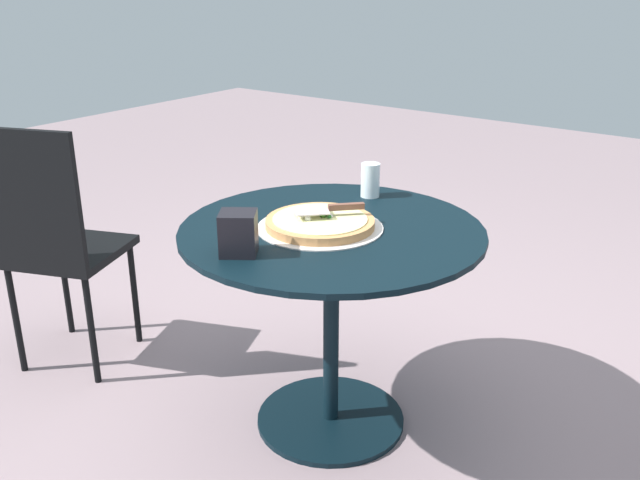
# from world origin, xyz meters

# --- Properties ---
(ground_plane) EXTENTS (10.00, 10.00, 0.00)m
(ground_plane) POSITION_xyz_m (0.00, 0.00, 0.00)
(ground_plane) COLOR gray
(patio_table) EXTENTS (0.92, 0.92, 0.69)m
(patio_table) POSITION_xyz_m (0.00, 0.00, 0.52)
(patio_table) COLOR black
(patio_table) RESTS_ON ground
(pizza_on_tray) EXTENTS (0.38, 0.38, 0.05)m
(pizza_on_tray) POSITION_xyz_m (-0.03, -0.02, 0.70)
(pizza_on_tray) COLOR silver
(pizza_on_tray) RESTS_ON patio_table
(pizza_server) EXTENTS (0.18, 0.19, 0.02)m
(pizza_server) POSITION_xyz_m (-0.02, 0.01, 0.74)
(pizza_server) COLOR silver
(pizza_server) RESTS_ON pizza_on_tray
(drinking_cup) EXTENTS (0.06, 0.06, 0.11)m
(drinking_cup) POSITION_xyz_m (-0.07, 0.33, 0.75)
(drinking_cup) COLOR white
(drinking_cup) RESTS_ON patio_table
(napkin_dispenser) EXTENTS (0.13, 0.13, 0.12)m
(napkin_dispenser) POSITION_xyz_m (-0.08, -0.32, 0.75)
(napkin_dispenser) COLOR black
(napkin_dispenser) RESTS_ON patio_table
(patio_chair_corner) EXTENTS (0.48, 0.48, 0.93)m
(patio_chair_corner) POSITION_xyz_m (-1.00, -0.30, 0.53)
(patio_chair_corner) COLOR black
(patio_chair_corner) RESTS_ON ground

